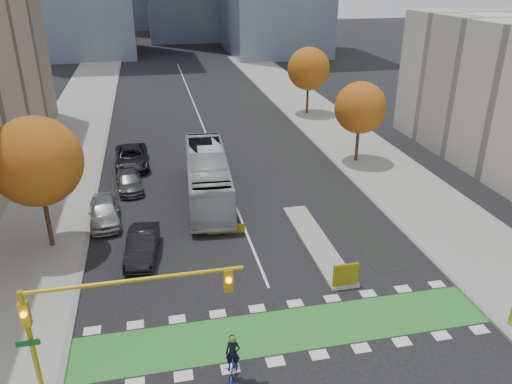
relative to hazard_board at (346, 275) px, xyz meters
name	(u,v)px	position (x,y,z in m)	size (l,w,h in m)	color
ground	(295,352)	(-4.00, -4.20, -0.80)	(300.00, 300.00, 0.00)	black
sidewalk_west	(48,195)	(-17.50, 15.80, -0.73)	(7.00, 120.00, 0.15)	gray
sidewalk_east	(381,167)	(9.50, 15.80, -0.73)	(7.00, 120.00, 0.15)	gray
curb_west	(96,191)	(-14.00, 15.80, -0.73)	(0.30, 120.00, 0.16)	gray
curb_east	(343,171)	(6.00, 15.80, -0.73)	(0.30, 120.00, 0.16)	gray
bike_crossing	(286,330)	(-4.00, -2.70, -0.79)	(20.00, 3.00, 0.01)	#2A802A
centre_line	(199,116)	(-4.00, 35.80, -0.80)	(0.15, 70.00, 0.01)	silver
bike_lane_paint	(283,137)	(3.50, 25.80, -0.80)	(2.50, 50.00, 0.01)	black
median_island	(316,242)	(0.00, 4.80, -0.72)	(1.60, 10.00, 0.16)	gray
hazard_board	(346,275)	(0.00, 0.00, 0.00)	(1.40, 0.12, 1.30)	yellow
tree_west	(37,162)	(-16.00, 7.80, 4.82)	(5.20, 5.20, 8.22)	#332114
tree_east_near	(360,108)	(8.00, 17.80, 4.06)	(4.40, 4.40, 7.08)	#332114
tree_east_far	(309,69)	(8.50, 33.80, 4.44)	(4.80, 4.80, 7.65)	#332114
traffic_signal_west	(99,309)	(-11.93, -4.71, 3.23)	(8.53, 0.56, 5.20)	#BF9914
cyclist	(233,364)	(-6.95, -5.12, -0.08)	(1.13, 1.98, 2.17)	navy
bus	(208,176)	(-5.72, 12.98, 0.93)	(2.90, 12.41, 3.46)	#B1B6B9
parked_car_a	(104,211)	(-13.00, 10.47, 0.03)	(1.96, 4.88, 1.66)	#A6A7AB
parked_car_b	(142,245)	(-10.57, 5.47, -0.02)	(1.65, 4.74, 1.56)	black
parked_car_c	(129,181)	(-11.49, 15.82, -0.13)	(1.87, 4.59, 1.33)	#494A4E
parked_car_d	(132,157)	(-11.34, 20.82, 0.03)	(2.76, 5.98, 1.66)	black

